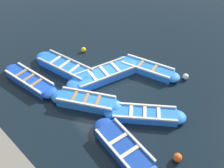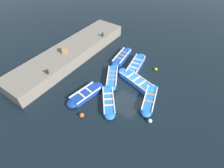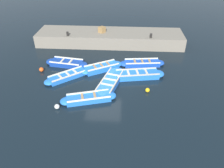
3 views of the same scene
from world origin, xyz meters
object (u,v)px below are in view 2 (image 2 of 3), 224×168
at_px(boat_stern_in, 112,77).
at_px(bollard_north, 103,35).
at_px(boat_mid_row, 136,65).
at_px(buoy_orange_near, 156,69).
at_px(boat_alongside, 136,81).
at_px(boat_broadside, 86,94).
at_px(wooden_crate, 65,50).
at_px(bollard_mid_north, 47,72).
at_px(buoy_white_drifting, 150,121).
at_px(boat_tucked, 122,57).
at_px(buoy_yellow_far, 82,115).
at_px(boat_near_quay, 150,99).
at_px(boat_inner_gap, 108,101).

height_order(boat_stern_in, bollard_north, bollard_north).
xyz_separation_m(boat_mid_row, buoy_orange_near, (-1.67, -0.59, -0.06)).
distance_m(bollard_north, buoy_orange_near, 6.33).
xyz_separation_m(boat_mid_row, boat_alongside, (-0.97, 1.73, -0.02)).
bearing_deg(boat_stern_in, boat_broadside, 78.01).
distance_m(boat_stern_in, wooden_crate, 4.88).
xyz_separation_m(bollard_mid_north, buoy_white_drifting, (-8.12, -1.21, -1.09)).
relative_size(boat_alongside, boat_tucked, 1.16).
xyz_separation_m(boat_alongside, buoy_orange_near, (-0.69, -2.32, -0.05)).
bearing_deg(boat_tucked, buoy_orange_near, -177.20).
bearing_deg(buoy_orange_near, bollard_north, -5.71).
distance_m(boat_broadside, bollard_mid_north, 3.38).
distance_m(boat_stern_in, bollard_north, 5.35).
xyz_separation_m(bollard_mid_north, buoy_orange_near, (-6.20, -6.31, -1.10)).
xyz_separation_m(boat_mid_row, boat_tucked, (1.73, -0.42, -0.03)).
height_order(boat_mid_row, buoy_yellow_far, boat_mid_row).
bearing_deg(buoy_yellow_far, buoy_white_drifting, -150.63).
bearing_deg(boat_near_quay, boat_tucked, -36.39).
height_order(boat_inner_gap, boat_near_quay, boat_near_quay).
bearing_deg(wooden_crate, buoy_orange_near, -153.92).
xyz_separation_m(boat_stern_in, buoy_orange_near, (-2.47, -3.08, -0.07)).
bearing_deg(boat_near_quay, boat_broadside, 28.89).
bearing_deg(boat_alongside, boat_tucked, -38.60).
bearing_deg(boat_stern_in, buoy_orange_near, -128.77).
distance_m(boat_tucked, buoy_white_drifting, 7.25).
height_order(boat_tucked, buoy_orange_near, boat_tucked).
height_order(buoy_yellow_far, buoy_white_drifting, buoy_yellow_far).
bearing_deg(boat_near_quay, boat_stern_in, -6.25).
distance_m(boat_inner_gap, boat_stern_in, 2.47).
distance_m(boat_broadside, buoy_yellow_far, 1.87).
height_order(boat_mid_row, buoy_orange_near, boat_mid_row).
relative_size(boat_mid_row, buoy_white_drifting, 13.57).
relative_size(buoy_orange_near, buoy_white_drifting, 0.96).
bearing_deg(boat_tucked, boat_mid_row, 166.23).
distance_m(boat_inner_gap, buoy_orange_near, 5.41).
xyz_separation_m(boat_tucked, bollard_mid_north, (2.81, 6.14, 1.06)).
xyz_separation_m(boat_alongside, boat_broadside, (2.35, 3.42, -0.01)).
bearing_deg(buoy_white_drifting, boat_tucked, -42.89).
relative_size(boat_near_quay, bollard_mid_north, 9.54).
distance_m(boat_inner_gap, buoy_white_drifting, 3.21).
bearing_deg(boat_near_quay, boat_inner_gap, 36.87).
xyz_separation_m(boat_mid_row, boat_near_quay, (-2.75, 2.88, -0.03)).
bearing_deg(boat_broadside, bollard_mid_north, 10.09).
bearing_deg(boat_mid_row, boat_near_quay, 133.71).
xyz_separation_m(boat_stern_in, buoy_white_drifting, (-4.39, 2.02, -0.06)).
distance_m(bollard_mid_north, wooden_crate, 2.96).
relative_size(boat_stern_in, boat_near_quay, 0.93).
bearing_deg(bollard_north, boat_alongside, 151.90).
xyz_separation_m(boat_tucked, boat_broadside, (-0.35, 5.58, 0.01)).
relative_size(boat_near_quay, bollard_north, 9.54).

